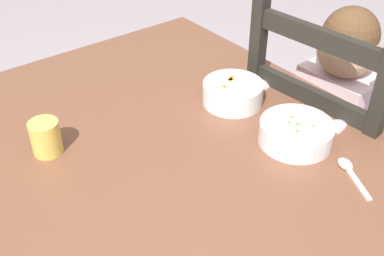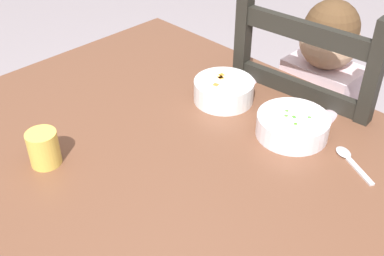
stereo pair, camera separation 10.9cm
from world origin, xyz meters
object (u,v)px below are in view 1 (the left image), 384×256
object	(u,v)px
bowl_of_peas	(296,132)
drinking_cup	(46,137)
child_figure	(329,113)
bowl_of_carrots	(233,92)
dining_table	(157,182)
dining_chair	(322,155)
spoon	(349,170)

from	to	relation	value
bowl_of_peas	drinking_cup	distance (m)	0.58
child_figure	bowl_of_carrots	size ratio (longest dim) A/B	5.81
dining_table	child_figure	world-z (taller)	child_figure
dining_table	drinking_cup	xyz separation A→B (m)	(-0.16, -0.19, 0.13)
dining_chair	bowl_of_peas	size ratio (longest dim) A/B	5.63
dining_table	spoon	size ratio (longest dim) A/B	9.27
bowl_of_carrots	spoon	bearing A→B (deg)	2.15
bowl_of_carrots	bowl_of_peas	bearing A→B (deg)	-0.00
dining_chair	bowl_of_peas	xyz separation A→B (m)	(0.11, -0.29, 0.28)
child_figure	spoon	xyz separation A→B (m)	(0.26, -0.28, 0.10)
spoon	bowl_of_peas	bearing A→B (deg)	-174.60
child_figure	spoon	distance (m)	0.39
spoon	drinking_cup	xyz separation A→B (m)	(-0.48, -0.50, 0.04)
drinking_cup	child_figure	bearing A→B (deg)	74.41
dining_table	bowl_of_carrots	xyz separation A→B (m)	(-0.05, 0.29, 0.12)
bowl_of_peas	child_figure	bearing A→B (deg)	110.94
child_figure	bowl_of_peas	distance (m)	0.34
bowl_of_peas	drinking_cup	bearing A→B (deg)	-124.25
spoon	child_figure	bearing A→B (deg)	132.99
bowl_of_peas	spoon	xyz separation A→B (m)	(0.15, 0.01, -0.02)
dining_chair	bowl_of_carrots	size ratio (longest dim) A/B	6.11
dining_table	bowl_of_peas	size ratio (longest dim) A/B	6.93
spoon	dining_table	bearing A→B (deg)	-136.54
spoon	drinking_cup	bearing A→B (deg)	-133.82
dining_table	dining_chair	bearing A→B (deg)	83.68
spoon	dining_chair	bearing A→B (deg)	132.29
child_figure	bowl_of_carrots	world-z (taller)	child_figure
bowl_of_carrots	spoon	world-z (taller)	bowl_of_carrots
dining_chair	drinking_cup	bearing A→B (deg)	-105.89
bowl_of_carrots	drinking_cup	bearing A→B (deg)	-102.18
spoon	drinking_cup	distance (m)	0.69
dining_table	bowl_of_peas	distance (m)	0.36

